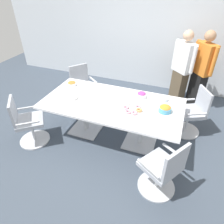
{
  "coord_description": "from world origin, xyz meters",
  "views": [
    {
      "loc": [
        1.06,
        -2.77,
        2.61
      ],
      "look_at": [
        0.0,
        0.0,
        0.55
      ],
      "focal_mm": 32.44,
      "sensor_mm": 36.0,
      "label": 1
    }
  ],
  "objects_px": {
    "snack_bowl_candy_mix": "(142,95)",
    "plate_stack": "(163,99)",
    "person_standing_1": "(201,70)",
    "office_chair_2": "(162,171)",
    "office_chair_0": "(83,88)",
    "person_standing_0": "(182,68)",
    "conference_table": "(112,109)",
    "office_chair_1": "(27,124)",
    "snack_bowl_pretzels": "(72,84)",
    "office_chair_3": "(192,114)",
    "snack_bowl_chips_orange": "(165,109)",
    "napkin_pile": "(73,97)",
    "donut_platter": "(132,109)"
  },
  "relations": [
    {
      "from": "conference_table",
      "to": "donut_platter",
      "type": "bearing_deg",
      "value": -14.92
    },
    {
      "from": "office_chair_0",
      "to": "person_standing_0",
      "type": "distance_m",
      "value": 2.26
    },
    {
      "from": "snack_bowl_chips_orange",
      "to": "snack_bowl_pretzels",
      "type": "height_order",
      "value": "snack_bowl_chips_orange"
    },
    {
      "from": "person_standing_0",
      "to": "snack_bowl_pretzels",
      "type": "xyz_separation_m",
      "value": [
        -1.96,
        -1.39,
        -0.07
      ]
    },
    {
      "from": "office_chair_1",
      "to": "conference_table",
      "type": "bearing_deg",
      "value": 77.89
    },
    {
      "from": "snack_bowl_pretzels",
      "to": "plate_stack",
      "type": "height_order",
      "value": "snack_bowl_pretzels"
    },
    {
      "from": "napkin_pile",
      "to": "snack_bowl_chips_orange",
      "type": "bearing_deg",
      "value": 5.97
    },
    {
      "from": "office_chair_3",
      "to": "person_standing_0",
      "type": "height_order",
      "value": "person_standing_0"
    },
    {
      "from": "person_standing_1",
      "to": "conference_table",
      "type": "bearing_deg",
      "value": 100.5
    },
    {
      "from": "napkin_pile",
      "to": "office_chair_0",
      "type": "bearing_deg",
      "value": 110.18
    },
    {
      "from": "office_chair_3",
      "to": "napkin_pile",
      "type": "bearing_deg",
      "value": 84.27
    },
    {
      "from": "conference_table",
      "to": "person_standing_0",
      "type": "distance_m",
      "value": 1.99
    },
    {
      "from": "person_standing_0",
      "to": "napkin_pile",
      "type": "height_order",
      "value": "person_standing_0"
    },
    {
      "from": "office_chair_0",
      "to": "snack_bowl_candy_mix",
      "type": "xyz_separation_m",
      "value": [
        1.49,
        -0.52,
        0.4
      ]
    },
    {
      "from": "conference_table",
      "to": "snack_bowl_candy_mix",
      "type": "relative_size",
      "value": 14.09
    },
    {
      "from": "office_chair_2",
      "to": "napkin_pile",
      "type": "relative_size",
      "value": 6.36
    },
    {
      "from": "conference_table",
      "to": "snack_bowl_chips_orange",
      "type": "xyz_separation_m",
      "value": [
        0.89,
        0.04,
        0.18
      ]
    },
    {
      "from": "office_chair_1",
      "to": "person_standing_1",
      "type": "bearing_deg",
      "value": 92.25
    },
    {
      "from": "office_chair_0",
      "to": "office_chair_3",
      "type": "bearing_deg",
      "value": 123.02
    },
    {
      "from": "snack_bowl_pretzels",
      "to": "office_chair_3",
      "type": "bearing_deg",
      "value": 8.8
    },
    {
      "from": "office_chair_2",
      "to": "plate_stack",
      "type": "relative_size",
      "value": 4.93
    },
    {
      "from": "snack_bowl_chips_orange",
      "to": "conference_table",
      "type": "bearing_deg",
      "value": -177.24
    },
    {
      "from": "snack_bowl_chips_orange",
      "to": "snack_bowl_candy_mix",
      "type": "distance_m",
      "value": 0.55
    },
    {
      "from": "snack_bowl_candy_mix",
      "to": "donut_platter",
      "type": "distance_m",
      "value": 0.45
    },
    {
      "from": "office_chair_3",
      "to": "snack_bowl_chips_orange",
      "type": "xyz_separation_m",
      "value": [
        -0.46,
        -0.62,
        0.4
      ]
    },
    {
      "from": "office_chair_2",
      "to": "plate_stack",
      "type": "height_order",
      "value": "office_chair_2"
    },
    {
      "from": "conference_table",
      "to": "office_chair_2",
      "type": "height_order",
      "value": "office_chair_2"
    },
    {
      "from": "office_chair_1",
      "to": "napkin_pile",
      "type": "distance_m",
      "value": 0.94
    },
    {
      "from": "snack_bowl_candy_mix",
      "to": "plate_stack",
      "type": "bearing_deg",
      "value": 7.45
    },
    {
      "from": "conference_table",
      "to": "snack_bowl_pretzels",
      "type": "distance_m",
      "value": 1.03
    },
    {
      "from": "snack_bowl_candy_mix",
      "to": "plate_stack",
      "type": "distance_m",
      "value": 0.38
    },
    {
      "from": "conference_table",
      "to": "plate_stack",
      "type": "height_order",
      "value": "plate_stack"
    },
    {
      "from": "snack_bowl_pretzels",
      "to": "donut_platter",
      "type": "xyz_separation_m",
      "value": [
        1.36,
        -0.41,
        -0.02
      ]
    },
    {
      "from": "snack_bowl_candy_mix",
      "to": "napkin_pile",
      "type": "xyz_separation_m",
      "value": [
        -1.12,
        -0.47,
        -0.03
      ]
    },
    {
      "from": "conference_table",
      "to": "napkin_pile",
      "type": "xyz_separation_m",
      "value": [
        -0.69,
        -0.12,
        0.15
      ]
    },
    {
      "from": "person_standing_0",
      "to": "napkin_pile",
      "type": "distance_m",
      "value": 2.49
    },
    {
      "from": "office_chair_3",
      "to": "snack_bowl_chips_orange",
      "type": "bearing_deg",
      "value": 116.82
    },
    {
      "from": "snack_bowl_chips_orange",
      "to": "napkin_pile",
      "type": "xyz_separation_m",
      "value": [
        -1.58,
        -0.17,
        -0.03
      ]
    },
    {
      "from": "conference_table",
      "to": "office_chair_1",
      "type": "relative_size",
      "value": 2.64
    },
    {
      "from": "office_chair_1",
      "to": "donut_platter",
      "type": "bearing_deg",
      "value": 69.36
    },
    {
      "from": "snack_bowl_candy_mix",
      "to": "napkin_pile",
      "type": "bearing_deg",
      "value": -157.42
    },
    {
      "from": "office_chair_1",
      "to": "person_standing_0",
      "type": "xyz_separation_m",
      "value": [
        2.34,
        2.38,
        0.46
      ]
    },
    {
      "from": "office_chair_1",
      "to": "office_chair_2",
      "type": "bearing_deg",
      "value": 46.88
    },
    {
      "from": "office_chair_0",
      "to": "snack_bowl_pretzels",
      "type": "xyz_separation_m",
      "value": [
        0.09,
        -0.55,
        0.39
      ]
    },
    {
      "from": "person_standing_1",
      "to": "office_chair_2",
      "type": "bearing_deg",
      "value": 132.25
    },
    {
      "from": "office_chair_2",
      "to": "snack_bowl_candy_mix",
      "type": "height_order",
      "value": "office_chair_2"
    },
    {
      "from": "snack_bowl_candy_mix",
      "to": "plate_stack",
      "type": "height_order",
      "value": "snack_bowl_candy_mix"
    },
    {
      "from": "person_standing_0",
      "to": "donut_platter",
      "type": "distance_m",
      "value": 1.91
    },
    {
      "from": "conference_table",
      "to": "office_chair_0",
      "type": "bearing_deg",
      "value": 140.69
    },
    {
      "from": "person_standing_1",
      "to": "napkin_pile",
      "type": "xyz_separation_m",
      "value": [
        -2.08,
        -1.83,
        -0.1
      ]
    }
  ]
}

